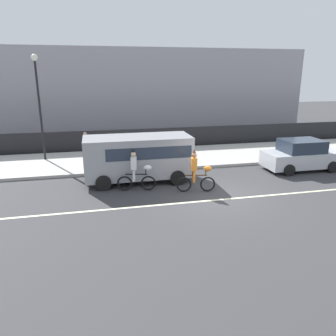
{
  "coord_description": "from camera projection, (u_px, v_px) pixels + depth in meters",
  "views": [
    {
      "loc": [
        -5.01,
        -12.32,
        5.07
      ],
      "look_at": [
        -1.94,
        1.2,
        1.0
      ],
      "focal_mm": 35.0,
      "sensor_mm": 36.0,
      "label": 1
    }
  ],
  "objects": [
    {
      "name": "street_lamp_post",
      "position": [
        38.0,
        92.0,
        18.14
      ],
      "size": [
        0.36,
        0.36,
        5.86
      ],
      "color": "black",
      "rests_on": "sidewalk_curb"
    },
    {
      "name": "pedestrian_onlooker",
      "position": [
        86.0,
        145.0,
        18.84
      ],
      "size": [
        0.32,
        0.2,
        1.62
      ],
      "color": "#33333D",
      "rests_on": "sidewalk_curb"
    },
    {
      "name": "road_centre_line",
      "position": [
        223.0,
        199.0,
        13.55
      ],
      "size": [
        36.0,
        0.14,
        0.01
      ],
      "primitive_type": "cube",
      "color": "beige",
      "rests_on": "ground"
    },
    {
      "name": "ground_plane",
      "position": [
        218.0,
        195.0,
        14.02
      ],
      "size": [
        80.0,
        80.0,
        0.0
      ],
      "primitive_type": "plane",
      "color": "#38383A"
    },
    {
      "name": "parked_car_silver",
      "position": [
        302.0,
        156.0,
        17.51
      ],
      "size": [
        4.1,
        1.92,
        1.64
      ],
      "color": "#B7BABF",
      "rests_on": "ground"
    },
    {
      "name": "fence_line",
      "position": [
        169.0,
        138.0,
        22.62
      ],
      "size": [
        40.0,
        0.08,
        1.4
      ],
      "primitive_type": "cube",
      "color": "black",
      "rests_on": "ground"
    },
    {
      "name": "sidewalk_curb",
      "position": [
        180.0,
        157.0,
        20.08
      ],
      "size": [
        60.0,
        5.0,
        0.15
      ],
      "primitive_type": "cube",
      "color": "#ADAAA3",
      "rests_on": "ground"
    },
    {
      "name": "parked_van_grey",
      "position": [
        139.0,
        155.0,
        15.55
      ],
      "size": [
        5.0,
        2.22,
        2.18
      ],
      "color": "#99999E",
      "rests_on": "ground"
    },
    {
      "name": "building_backdrop",
      "position": [
        137.0,
        90.0,
        29.66
      ],
      "size": [
        28.0,
        8.0,
        6.94
      ],
      "primitive_type": "cube",
      "color": "#99939E",
      "rests_on": "ground"
    },
    {
      "name": "parade_cyclist_zebra",
      "position": [
        137.0,
        172.0,
        14.36
      ],
      "size": [
        1.7,
        0.54,
        1.92
      ],
      "color": "black",
      "rests_on": "ground"
    },
    {
      "name": "parade_cyclist_orange",
      "position": [
        196.0,
        173.0,
        14.22
      ],
      "size": [
        1.71,
        0.53,
        1.92
      ],
      "color": "black",
      "rests_on": "ground"
    }
  ]
}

